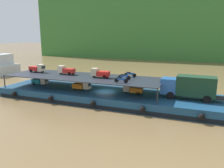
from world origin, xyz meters
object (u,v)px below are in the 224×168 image
mini_truck_lower_mid (133,89)px  cargo_barge (105,96)px  motorcycle_upper_stbd (130,74)px  mini_truck_upper_fore (100,73)px  mini_truck_upper_mid (66,70)px  motorcycle_upper_port (121,80)px  mini_truck_lower_aft (82,86)px  mini_truck_upper_stern (37,68)px  covered_lorry (190,86)px  mini_truck_lower_stern (40,81)px  motorcycle_upper_centre (124,77)px

mini_truck_lower_mid → cargo_barge: bearing=-177.3°
motorcycle_upper_stbd → mini_truck_upper_fore: bearing=-152.5°
mini_truck_upper_mid → motorcycle_upper_port: size_ratio=1.44×
cargo_barge → mini_truck_lower_aft: mini_truck_lower_aft is taller
mini_truck_upper_mid → motorcycle_upper_port: 10.72m
cargo_barge → mini_truck_lower_aft: 3.91m
motorcycle_upper_stbd → mini_truck_upper_stern: bearing=-174.9°
covered_lorry → mini_truck_upper_fore: (-12.72, -0.12, 1.00)m
mini_truck_upper_stern → mini_truck_upper_fore: (11.99, -0.67, 0.00)m
covered_lorry → mini_truck_upper_mid: 19.01m
mini_truck_lower_mid → mini_truck_lower_stern: bearing=-179.6°
motorcycle_upper_port → motorcycle_upper_stbd: size_ratio=1.00×
mini_truck_lower_aft → cargo_barge: bearing=8.7°
cargo_barge → mini_truck_upper_fore: (-0.87, 0.10, 3.44)m
mini_truck_upper_fore → cargo_barge: bearing=-6.8°
mini_truck_upper_mid → mini_truck_lower_stern: bearing=-172.8°
mini_truck_upper_mid → motorcycle_upper_stbd: size_ratio=1.44×
mini_truck_upper_fore → motorcycle_upper_stbd: 4.57m
mini_truck_lower_aft → mini_truck_lower_stern: bearing=175.6°
motorcycle_upper_port → mini_truck_lower_aft: bearing=166.8°
mini_truck_lower_mid → motorcycle_upper_stbd: (-1.04, 2.01, 1.74)m
motorcycle_upper_port → motorcycle_upper_centre: size_ratio=1.00×
mini_truck_lower_stern → mini_truck_upper_fore: size_ratio=1.00×
cargo_barge → mini_truck_lower_mid: size_ratio=12.29×
motorcycle_upper_centre → motorcycle_upper_stbd: same height
mini_truck_lower_aft → mini_truck_upper_fore: size_ratio=0.99×
cargo_barge → mini_truck_lower_aft: size_ratio=12.28×
mini_truck_lower_mid → mini_truck_upper_stern: bearing=178.1°
mini_truck_lower_aft → motorcycle_upper_port: 7.21m
mini_truck_lower_stern → motorcycle_upper_port: bearing=-8.4°
covered_lorry → motorcycle_upper_centre: covered_lorry is taller
cargo_barge → covered_lorry: size_ratio=4.26×
mini_truck_lower_stern → mini_truck_lower_aft: size_ratio=1.00×
covered_lorry → mini_truck_upper_mid: mini_truck_upper_mid is taller
motorcycle_upper_stbd → cargo_barge: bearing=-145.2°
mini_truck_upper_mid → motorcycle_upper_stbd: mini_truck_upper_mid is taller
mini_truck_lower_aft → motorcycle_upper_stbd: size_ratio=1.44×
mini_truck_lower_stern → mini_truck_upper_stern: (-1.01, 0.69, 2.00)m
mini_truck_lower_stern → mini_truck_upper_fore: (10.99, 0.02, 2.00)m
covered_lorry → mini_truck_lower_aft: bearing=-177.1°
mini_truck_lower_aft → mini_truck_upper_fore: mini_truck_upper_fore is taller
cargo_barge → motorcycle_upper_stbd: bearing=34.8°
mini_truck_upper_fore → motorcycle_upper_centre: size_ratio=1.45×
mini_truck_upper_mid → motorcycle_upper_stbd: bearing=8.5°
mini_truck_upper_fore → motorcycle_upper_port: bearing=-28.9°
covered_lorry → mini_truck_lower_aft: (-15.45, -0.78, -1.00)m
covered_lorry → mini_truck_lower_mid: bearing=-179.8°
motorcycle_upper_centre → mini_truck_upper_stern: bearing=177.3°
mini_truck_lower_mid → motorcycle_upper_centre: 2.15m
covered_lorry → motorcycle_upper_port: covered_lorry is taller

